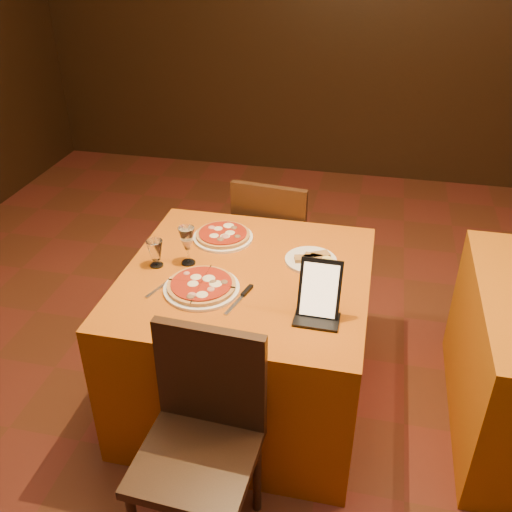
% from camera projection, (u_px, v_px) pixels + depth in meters
% --- Properties ---
extents(floor, '(6.00, 7.00, 0.01)m').
position_uv_depth(floor, '(316.00, 486.00, 2.49)').
color(floor, '#5E2D19').
rests_on(floor, ground).
extents(wall_back, '(6.00, 0.01, 2.80)m').
position_uv_depth(wall_back, '(380.00, 17.00, 4.68)').
color(wall_back, black).
rests_on(wall_back, floor).
extents(main_table, '(1.10, 1.10, 0.75)m').
position_uv_depth(main_table, '(247.00, 338.00, 2.76)').
color(main_table, '#B3530B').
rests_on(main_table, floor).
extents(chair_main_near, '(0.42, 0.42, 0.91)m').
position_uv_depth(chair_main_near, '(196.00, 460.00, 2.05)').
color(chair_main_near, black).
rests_on(chair_main_near, floor).
extents(chair_main_far, '(0.43, 0.43, 0.91)m').
position_uv_depth(chair_main_far, '(278.00, 244.00, 3.38)').
color(chair_main_far, black).
rests_on(chair_main_far, floor).
extents(pizza_near, '(0.33, 0.33, 0.03)m').
position_uv_depth(pizza_near, '(202.00, 287.00, 2.45)').
color(pizza_near, white).
rests_on(pizza_near, main_table).
extents(pizza_far, '(0.30, 0.30, 0.03)m').
position_uv_depth(pizza_far, '(223.00, 236.00, 2.83)').
color(pizza_far, white).
rests_on(pizza_far, main_table).
extents(cutlet_dish, '(0.24, 0.24, 0.03)m').
position_uv_depth(cutlet_dish, '(311.00, 259.00, 2.65)').
color(cutlet_dish, white).
rests_on(cutlet_dish, main_table).
extents(wine_glass, '(0.09, 0.09, 0.19)m').
position_uv_depth(wine_glass, '(187.00, 245.00, 2.59)').
color(wine_glass, '#E8C283').
rests_on(wine_glass, main_table).
extents(water_glass, '(0.08, 0.08, 0.13)m').
position_uv_depth(water_glass, '(155.00, 254.00, 2.59)').
color(water_glass, white).
rests_on(water_glass, main_table).
extents(tablet, '(0.17, 0.10, 0.23)m').
position_uv_depth(tablet, '(320.00, 289.00, 2.25)').
color(tablet, black).
rests_on(tablet, main_table).
extents(knife, '(0.07, 0.20, 0.01)m').
position_uv_depth(knife, '(237.00, 302.00, 2.37)').
color(knife, silver).
rests_on(knife, main_table).
extents(fork_near, '(0.06, 0.14, 0.01)m').
position_uv_depth(fork_near, '(157.00, 290.00, 2.45)').
color(fork_near, '#AFAFB6').
rests_on(fork_near, main_table).
extents(fork_far, '(0.05, 0.15, 0.01)m').
position_uv_depth(fork_far, '(245.00, 239.00, 2.83)').
color(fork_far, '#B3B1B8').
rests_on(fork_far, main_table).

